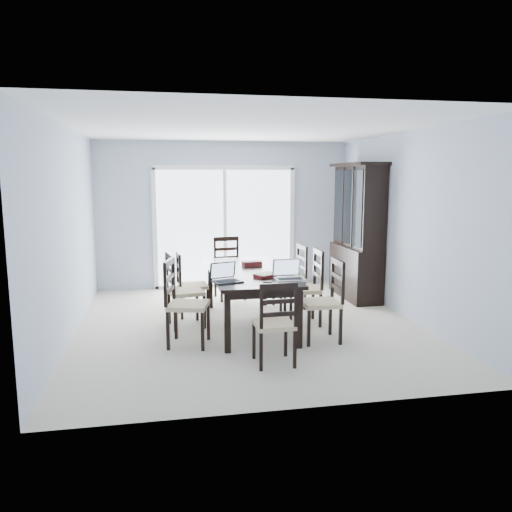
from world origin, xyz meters
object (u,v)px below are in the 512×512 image
at_px(chair_right_mid, 310,279).
at_px(china_hutch, 357,233).
at_px(laptop_silver, 290,275).
at_px(cell_phone, 267,282).
at_px(chair_right_near, 328,291).
at_px(chair_end_near, 276,315).
at_px(game_box, 252,264).
at_px(chair_left_mid, 178,282).
at_px(chair_left_near, 180,293).
at_px(chair_right_far, 295,269).
at_px(dining_table, 249,276).
at_px(chair_end_far, 228,261).
at_px(laptop_dark, 227,278).
at_px(chair_left_far, 186,277).
at_px(hot_tub, 177,254).

bearing_deg(chair_right_mid, china_hutch, -39.33).
height_order(laptop_silver, cell_phone, laptop_silver).
distance_m(chair_right_near, laptop_silver, 0.51).
xyz_separation_m(chair_end_near, game_box, (0.08, 1.85, 0.22)).
relative_size(chair_left_mid, chair_end_near, 1.08).
bearing_deg(chair_end_near, chair_left_near, 135.77).
distance_m(chair_left_mid, chair_right_near, 1.98).
distance_m(chair_right_near, cell_phone, 0.77).
bearing_deg(laptop_silver, cell_phone, -166.27).
bearing_deg(cell_phone, chair_left_near, -179.65).
xyz_separation_m(chair_end_near, cell_phone, (0.06, 0.74, 0.19)).
bearing_deg(chair_right_far, game_box, 117.70).
relative_size(chair_right_mid, laptop_silver, 3.28).
bearing_deg(dining_table, chair_end_near, -89.08).
bearing_deg(chair_end_far, laptop_dark, 73.75).
bearing_deg(chair_left_far, laptop_silver, 37.75).
distance_m(dining_table, cell_phone, 0.79).
bearing_deg(chair_left_mid, chair_end_far, 140.52).
relative_size(chair_right_far, game_box, 4.22).
bearing_deg(game_box, laptop_silver, -75.23).
bearing_deg(laptop_silver, chair_left_near, 175.20).
bearing_deg(china_hutch, dining_table, -148.29).
bearing_deg(chair_left_near, chair_right_near, 99.35).
xyz_separation_m(chair_right_far, game_box, (-0.75, -0.47, 0.20)).
bearing_deg(chair_left_mid, cell_phone, 38.87).
xyz_separation_m(chair_right_far, chair_end_far, (-0.92, 0.83, 0.02)).
xyz_separation_m(chair_left_near, chair_right_near, (1.78, -0.17, -0.02)).
bearing_deg(chair_left_far, dining_table, 47.96).
relative_size(dining_table, china_hutch, 1.00).
relative_size(dining_table, laptop_silver, 6.15).
distance_m(chair_left_near, laptop_silver, 1.33).
bearing_deg(china_hutch, chair_right_near, -120.08).
bearing_deg(cell_phone, dining_table, 105.62).
distance_m(dining_table, chair_right_far, 1.18).
height_order(chair_right_mid, cell_phone, chair_right_mid).
bearing_deg(game_box, chair_left_near, -137.44).
xyz_separation_m(chair_right_mid, chair_end_near, (-0.80, -1.45, -0.06)).
distance_m(dining_table, chair_right_near, 1.16).
height_order(cell_phone, game_box, game_box).
bearing_deg(game_box, chair_left_mid, -167.28).
distance_m(chair_right_far, chair_end_far, 1.24).
relative_size(chair_right_mid, hot_tub, 0.58).
distance_m(chair_right_near, chair_right_mid, 0.72).
height_order(chair_left_near, game_box, chair_left_near).
bearing_deg(chair_right_near, chair_left_near, 85.61).
xyz_separation_m(chair_left_mid, chair_end_near, (0.95, -1.62, -0.04)).
bearing_deg(chair_right_mid, laptop_silver, 147.47).
height_order(chair_right_near, chair_end_near, chair_right_near).
bearing_deg(chair_right_far, chair_right_near, 175.24).
distance_m(chair_left_near, cell_phone, 1.04).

